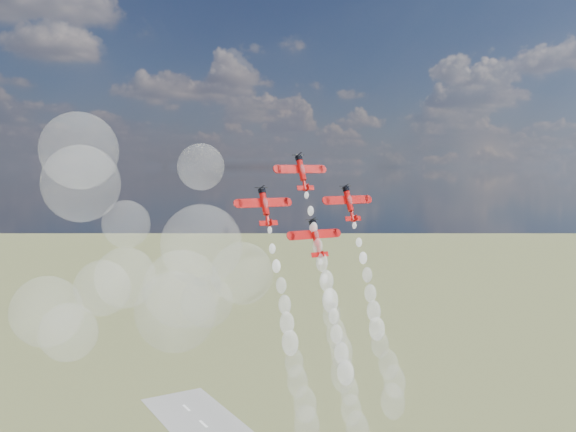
% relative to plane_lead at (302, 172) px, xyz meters
% --- Properties ---
extents(plane_lead, '(13.69, 6.36, 9.28)m').
position_rel_plane_lead_xyz_m(plane_lead, '(0.00, 0.00, 0.00)').
color(plane_lead, '#C00B09').
rests_on(plane_lead, ground).
extents(plane_left, '(13.69, 6.36, 9.28)m').
position_rel_plane_lead_xyz_m(plane_left, '(-12.58, -3.38, -8.13)').
color(plane_left, '#C00B09').
rests_on(plane_left, ground).
extents(plane_right, '(13.69, 6.36, 9.28)m').
position_rel_plane_lead_xyz_m(plane_right, '(12.58, -3.38, -8.13)').
color(plane_right, '#C00B09').
rests_on(plane_right, ground).
extents(plane_slot, '(13.69, 6.36, 9.28)m').
position_rel_plane_lead_xyz_m(plane_slot, '(0.00, -6.76, -16.26)').
color(plane_slot, '#C00B09').
rests_on(plane_slot, ground).
extents(smoke_trail_lead, '(5.92, 19.69, 44.57)m').
position_rel_plane_lead_xyz_m(smoke_trail_lead, '(0.05, -15.66, -38.37)').
color(smoke_trail_lead, white).
rests_on(smoke_trail_lead, plane_lead).
extents(smoke_trail_left, '(5.53, 20.30, 44.85)m').
position_rel_plane_lead_xyz_m(smoke_trail_left, '(-12.65, -19.30, -46.75)').
color(smoke_trail_left, white).
rests_on(smoke_trail_left, plane_left).
extents(smoke_trail_right, '(5.90, 19.70, 44.55)m').
position_rel_plane_lead_xyz_m(smoke_trail_right, '(12.59, -19.28, -46.55)').
color(smoke_trail_right, white).
rests_on(smoke_trail_right, plane_right).
extents(smoke_trail_slot, '(5.63, 19.75, 44.90)m').
position_rel_plane_lead_xyz_m(smoke_trail_slot, '(-0.09, -22.44, -54.68)').
color(smoke_trail_slot, white).
rests_on(smoke_trail_slot, plane_slot).
extents(drifted_smoke_cloud, '(64.73, 31.60, 61.46)m').
position_rel_plane_lead_xyz_m(drifted_smoke_cloud, '(-34.64, 13.46, -22.85)').
color(drifted_smoke_cloud, white).
rests_on(drifted_smoke_cloud, ground).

